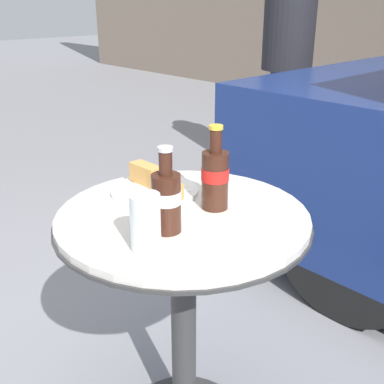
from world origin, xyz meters
name	(u,v)px	position (x,y,z in m)	size (l,w,h in m)	color
bistro_table	(183,275)	(0.00, 0.00, 0.56)	(0.68, 0.68, 0.75)	#333333
cola_bottle_left	(166,199)	(0.05, -0.10, 0.84)	(0.07, 0.07, 0.21)	#3D1E14
cola_bottle_right	(215,176)	(0.03, 0.09, 0.84)	(0.07, 0.07, 0.23)	#3D1E14
drinking_glass	(146,225)	(0.09, -0.19, 0.81)	(0.07, 0.07, 0.13)	silver
lunch_plate_near	(155,186)	(-0.16, 0.04, 0.77)	(0.25, 0.25, 0.07)	white
pedestrian	(288,48)	(-1.18, 2.03, 0.96)	(0.35, 0.35, 1.71)	navy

